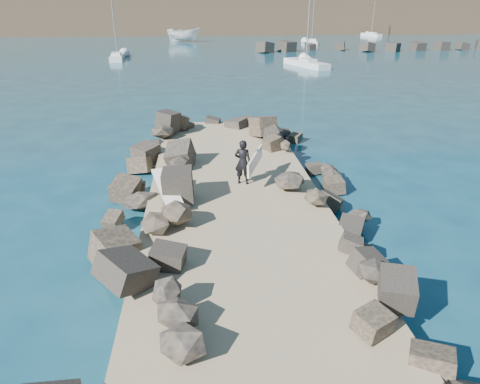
{
  "coord_description": "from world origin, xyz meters",
  "views": [
    {
      "loc": [
        -1.14,
        -12.81,
        6.74
      ],
      "look_at": [
        0.0,
        -1.0,
        1.5
      ],
      "focal_mm": 32.0,
      "sensor_mm": 36.0,
      "label": 1
    }
  ],
  "objects_px": {
    "surfboard_resting": "(167,190)",
    "surfer_with_board": "(245,162)",
    "sailboat_a": "(117,57)",
    "boat_imported": "(183,35)"
  },
  "relations": [
    {
      "from": "surfer_with_board",
      "to": "sailboat_a",
      "type": "height_order",
      "value": "sailboat_a"
    },
    {
      "from": "boat_imported",
      "to": "sailboat_a",
      "type": "relative_size",
      "value": 0.79
    },
    {
      "from": "surfer_with_board",
      "to": "sailboat_a",
      "type": "xyz_separation_m",
      "value": [
        -11.95,
        45.01,
        -1.09
      ]
    },
    {
      "from": "surfboard_resting",
      "to": "sailboat_a",
      "type": "relative_size",
      "value": 0.27
    },
    {
      "from": "boat_imported",
      "to": "sailboat_a",
      "type": "bearing_deg",
      "value": -175.8
    },
    {
      "from": "surfer_with_board",
      "to": "boat_imported",
      "type": "bearing_deg",
      "value": 93.13
    },
    {
      "from": "sailboat_a",
      "to": "surfer_with_board",
      "type": "bearing_deg",
      "value": -75.13
    },
    {
      "from": "surfboard_resting",
      "to": "boat_imported",
      "type": "bearing_deg",
      "value": 74.3
    },
    {
      "from": "boat_imported",
      "to": "surfer_with_board",
      "type": "bearing_deg",
      "value": -156.49
    },
    {
      "from": "surfboard_resting",
      "to": "surfer_with_board",
      "type": "bearing_deg",
      "value": 9.99
    }
  ]
}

